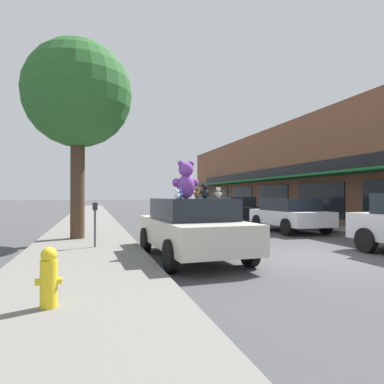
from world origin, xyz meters
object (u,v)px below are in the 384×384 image
(parked_car_far_center, at_px, (289,214))
(parked_car_far_right, at_px, (235,209))
(teddy_bear_yellow, at_px, (181,192))
(fire_hydrant, at_px, (49,277))
(teddy_bear_white, at_px, (177,194))
(teddy_bear_black, at_px, (205,191))
(teddy_bear_teal, at_px, (198,194))
(street_tree, at_px, (78,95))
(parking_meter, at_px, (95,219))
(teddy_bear_cream, at_px, (218,193))
(teddy_bear_brown, at_px, (197,193))
(teddy_bear_giant, at_px, (186,180))
(plush_art_car, at_px, (192,227))
(teddy_bear_blue, at_px, (179,194))

(parked_car_far_center, xyz_separation_m, parked_car_far_right, (-0.00, 6.03, -0.00))
(teddy_bear_yellow, bearing_deg, fire_hydrant, 106.51)
(teddy_bear_white, bearing_deg, teddy_bear_black, -161.98)
(teddy_bear_teal, height_order, street_tree, street_tree)
(parking_meter, bearing_deg, teddy_bear_teal, -12.24)
(teddy_bear_cream, bearing_deg, teddy_bear_brown, -38.97)
(teddy_bear_giant, height_order, fire_hydrant, teddy_bear_giant)
(teddy_bear_giant, height_order, street_tree, street_tree)
(street_tree, relative_size, parking_meter, 5.38)
(teddy_bear_white, xyz_separation_m, parking_meter, (-1.77, 2.67, -0.69))
(teddy_bear_white, xyz_separation_m, street_tree, (-2.34, 4.92, 3.45))
(teddy_bear_cream, xyz_separation_m, parking_meter, (-3.02, 1.96, -0.72))
(teddy_bear_cream, bearing_deg, fire_hydrant, 74.45)
(teddy_bear_black, bearing_deg, teddy_bear_giant, -58.16)
(teddy_bear_black, relative_size, parked_car_far_center, 0.09)
(teddy_bear_brown, relative_size, parking_meter, 0.26)
(plush_art_car, distance_m, teddy_bear_yellow, 1.13)
(teddy_bear_white, distance_m, teddy_bear_yellow, 1.77)
(teddy_bear_brown, bearing_deg, plush_art_car, 107.67)
(teddy_bear_yellow, relative_size, street_tree, 0.05)
(fire_hydrant, xyz_separation_m, parking_meter, (0.62, 5.32, 0.41))
(street_tree, bearing_deg, teddy_bear_blue, -62.92)
(teddy_bear_giant, xyz_separation_m, parking_meter, (-2.27, 1.54, -1.06))
(fire_hydrant, relative_size, parking_meter, 0.62)
(parked_car_far_right, bearing_deg, teddy_bear_giant, -119.36)
(teddy_bear_giant, relative_size, teddy_bear_white, 4.55)
(teddy_bear_giant, height_order, parked_car_far_center, teddy_bear_giant)
(parked_car_far_right, distance_m, street_tree, 12.32)
(parked_car_far_right, xyz_separation_m, fire_hydrant, (-9.08, -14.77, -0.26))
(teddy_bear_cream, relative_size, teddy_bear_yellow, 0.84)
(teddy_bear_teal, xyz_separation_m, teddy_bear_blue, (-1.02, -1.87, -0.01))
(teddy_bear_brown, xyz_separation_m, street_tree, (-3.28, 3.35, 3.39))
(parked_car_far_center, distance_m, fire_hydrant, 12.60)
(teddy_bear_teal, relative_size, teddy_bear_brown, 0.83)
(street_tree, bearing_deg, teddy_bear_yellow, -48.53)
(teddy_bear_white, distance_m, parking_meter, 3.27)
(teddy_bear_white, bearing_deg, teddy_bear_giant, -131.50)
(teddy_bear_giant, xyz_separation_m, street_tree, (-2.84, 3.80, 3.07))
(parked_car_far_center, bearing_deg, parked_car_far_right, 90.00)
(plush_art_car, distance_m, teddy_bear_teal, 1.42)
(teddy_bear_teal, distance_m, parked_car_far_right, 11.55)
(plush_art_car, height_order, teddy_bear_yellow, teddy_bear_yellow)
(teddy_bear_blue, xyz_separation_m, parking_meter, (-1.86, 2.49, -0.71))
(teddy_bear_giant, distance_m, teddy_bear_yellow, 0.65)
(teddy_bear_black, height_order, parking_meter, teddy_bear_black)
(plush_art_car, distance_m, teddy_bear_giant, 1.22)
(teddy_bear_giant, xyz_separation_m, teddy_bear_cream, (0.75, -0.42, -0.34))
(fire_hydrant, bearing_deg, teddy_bear_cream, 42.69)
(teddy_bear_black, bearing_deg, teddy_bear_yellow, -75.79)
(teddy_bear_cream, bearing_deg, parking_meter, -1.21)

